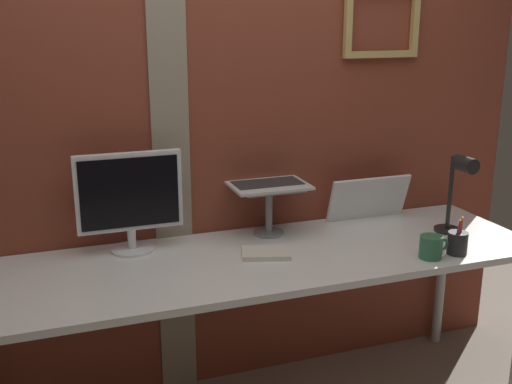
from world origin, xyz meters
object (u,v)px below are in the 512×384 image
object	(u,v)px
pen_cup	(457,243)
monitor	(129,196)
desk_lamp	(458,186)
laptop	(264,171)
whiteboard_panel	(369,198)
coffee_mug	(431,247)

from	to	relation	value
pen_cup	monitor	bearing A→B (deg)	158.83
monitor	desk_lamp	world-z (taller)	monitor
laptop	pen_cup	xyz separation A→B (m)	(0.66, -0.57, -0.24)
whiteboard_panel	desk_lamp	world-z (taller)	desk_lamp
monitor	coffee_mug	world-z (taller)	monitor
whiteboard_panel	coffee_mug	size ratio (longest dim) A/B	3.15
monitor	desk_lamp	distance (m)	1.45
desk_lamp	coffee_mug	world-z (taller)	desk_lamp
monitor	whiteboard_panel	bearing A→B (deg)	1.79
laptop	coffee_mug	distance (m)	0.81
pen_cup	coffee_mug	xyz separation A→B (m)	(-0.13, 0.00, -0.00)
pen_cup	coffee_mug	size ratio (longest dim) A/B	1.25
desk_lamp	coffee_mug	bearing A→B (deg)	-142.60
monitor	desk_lamp	size ratio (longest dim) A/B	1.18
desk_lamp	pen_cup	bearing A→B (deg)	-124.15
monitor	coffee_mug	size ratio (longest dim) A/B	3.32
whiteboard_panel	desk_lamp	bearing A→B (deg)	-51.30
whiteboard_panel	pen_cup	bearing A→B (deg)	-77.07
monitor	pen_cup	distance (m)	1.39
desk_lamp	coffee_mug	xyz separation A→B (m)	(-0.27, -0.21, -0.19)
monitor	pen_cup	bearing A→B (deg)	-21.17
whiteboard_panel	desk_lamp	distance (m)	0.44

